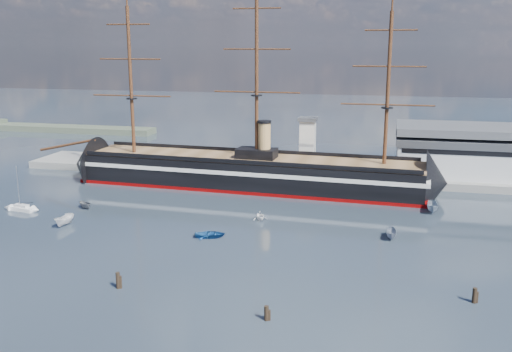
# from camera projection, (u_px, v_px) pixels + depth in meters

# --- Properties ---
(ground) EXTENTS (600.00, 600.00, 0.00)m
(ground) POSITION_uv_depth(u_px,v_px,m) (272.00, 211.00, 127.23)
(ground) COLOR #1B232D
(ground) RESTS_ON ground
(quay) EXTENTS (180.00, 18.00, 2.00)m
(quay) POSITION_uv_depth(u_px,v_px,m) (333.00, 177.00, 159.10)
(quay) COLOR slate
(quay) RESTS_ON ground
(quay_tower) EXTENTS (5.00, 5.00, 15.00)m
(quay_tower) POSITION_uv_depth(u_px,v_px,m) (307.00, 144.00, 155.61)
(quay_tower) COLOR silver
(quay_tower) RESTS_ON ground
(shoreline) EXTENTS (120.00, 10.00, 4.00)m
(shoreline) POSITION_uv_depth(u_px,v_px,m) (4.00, 126.00, 248.16)
(shoreline) COLOR #3F4C38
(shoreline) RESTS_ON ground
(warship) EXTENTS (113.27, 20.80, 53.94)m
(warship) POSITION_uv_depth(u_px,v_px,m) (243.00, 171.00, 147.95)
(warship) COLOR black
(warship) RESTS_ON ground
(sailboat) EXTENTS (6.64, 2.97, 10.25)m
(sailboat) POSITION_uv_depth(u_px,v_px,m) (22.00, 208.00, 127.21)
(sailboat) COLOR silver
(sailboat) RESTS_ON ground
(motorboat_a) EXTENTS (6.66, 2.84, 2.60)m
(motorboat_a) POSITION_uv_depth(u_px,v_px,m) (65.00, 226.00, 116.97)
(motorboat_a) COLOR silver
(motorboat_a) RESTS_ON ground
(motorboat_b) EXTENTS (2.46, 3.93, 1.71)m
(motorboat_b) POSITION_uv_depth(u_px,v_px,m) (210.00, 237.00, 109.86)
(motorboat_b) COLOR #17498A
(motorboat_b) RESTS_ON ground
(motorboat_c) EXTENTS (5.75, 2.13, 2.30)m
(motorboat_c) POSITION_uv_depth(u_px,v_px,m) (391.00, 239.00, 108.99)
(motorboat_c) COLOR slate
(motorboat_c) RESTS_ON ground
(motorboat_d) EXTENTS (6.22, 5.16, 2.12)m
(motorboat_d) POSITION_uv_depth(u_px,v_px,m) (260.00, 220.00, 120.65)
(motorboat_d) COLOR white
(motorboat_d) RESTS_ON ground
(motorboat_f) EXTENTS (7.20, 2.77, 2.86)m
(motorboat_f) POSITION_uv_depth(u_px,v_px,m) (432.00, 212.00, 126.00)
(motorboat_f) COLOR gray
(motorboat_f) RESTS_ON ground
(motorboat_g) EXTENTS (4.16, 5.08, 1.96)m
(motorboat_g) POSITION_uv_depth(u_px,v_px,m) (86.00, 209.00, 128.96)
(motorboat_g) COLOR slate
(motorboat_g) RESTS_ON ground
(piling_near_left) EXTENTS (0.64, 0.64, 3.29)m
(piling_near_left) POSITION_uv_depth(u_px,v_px,m) (118.00, 288.00, 87.00)
(piling_near_left) COLOR black
(piling_near_left) RESTS_ON ground
(piling_near_mid) EXTENTS (0.64, 0.64, 2.77)m
(piling_near_mid) POSITION_uv_depth(u_px,v_px,m) (266.00, 320.00, 76.96)
(piling_near_mid) COLOR black
(piling_near_mid) RESTS_ON ground
(piling_far_right) EXTENTS (0.64, 0.64, 2.99)m
(piling_far_right) POSITION_uv_depth(u_px,v_px,m) (474.00, 303.00, 82.13)
(piling_far_right) COLOR black
(piling_far_right) RESTS_ON ground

